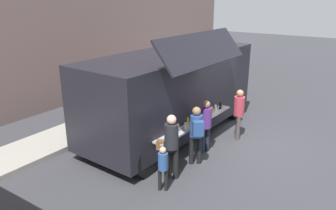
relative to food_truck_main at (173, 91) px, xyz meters
The scene contains 9 objects.
ground_plane 2.48m from the food_truck_main, 68.73° to the right, with size 60.00×60.00×0.00m, color #38383D.
curb_strip 4.99m from the food_truck_main, 146.77° to the left, with size 28.00×1.60×0.15m, color #9E998E.
food_truck_main is the anchor object (origin of this frame).
trash_bin 4.47m from the food_truck_main, 32.30° to the left, with size 0.60×0.60×0.92m, color #2D633A.
customer_front_ordering 1.75m from the food_truck_main, 110.78° to the right, with size 0.33×0.33×1.60m.
customer_mid_with_backpack 2.25m from the food_truck_main, 129.09° to the right, with size 0.52×0.50×1.65m.
customer_rear_waiting 2.86m from the food_truck_main, 146.71° to the right, with size 0.38×0.55×1.70m.
customer_extra_browsing 2.19m from the food_truck_main, 65.78° to the right, with size 0.33×0.33×1.63m.
child_near_queue 3.49m from the food_truck_main, 149.63° to the right, with size 0.23×0.23×1.13m.
Camera 1 is at (-9.15, -3.86, 4.44)m, focal length 35.13 mm.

